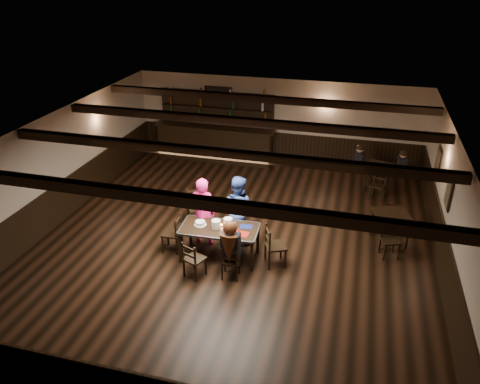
% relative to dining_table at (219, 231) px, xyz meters
% --- Properties ---
extents(ground, '(10.00, 10.00, 0.00)m').
position_rel_dining_table_xyz_m(ground, '(0.14, 0.70, -0.68)').
color(ground, black).
rests_on(ground, ground).
extents(room_shell, '(9.02, 10.02, 2.71)m').
position_rel_dining_table_xyz_m(room_shell, '(0.15, 0.74, 1.07)').
color(room_shell, beige).
rests_on(room_shell, ground).
extents(dining_table, '(1.73, 0.93, 0.75)m').
position_rel_dining_table_xyz_m(dining_table, '(0.00, 0.00, 0.00)').
color(dining_table, black).
rests_on(dining_table, ground).
extents(chair_near_left, '(0.50, 0.49, 0.83)m').
position_rel_dining_table_xyz_m(chair_near_left, '(-0.33, -0.84, -0.20)').
color(chair_near_left, black).
rests_on(chair_near_left, ground).
extents(chair_near_right, '(0.39, 0.37, 0.77)m').
position_rel_dining_table_xyz_m(chair_near_right, '(0.44, -0.69, -0.23)').
color(chair_near_right, black).
rests_on(chair_near_right, ground).
extents(chair_end_left, '(0.41, 0.43, 0.88)m').
position_rel_dining_table_xyz_m(chair_end_left, '(-1.04, 0.01, -0.17)').
color(chair_end_left, black).
rests_on(chair_end_left, ground).
extents(chair_end_right, '(0.55, 0.56, 0.93)m').
position_rel_dining_table_xyz_m(chair_end_right, '(1.15, 0.02, -0.14)').
color(chair_end_right, black).
rests_on(chair_end_right, ground).
extents(chair_far_pushed, '(0.61, 0.60, 0.96)m').
position_rel_dining_table_xyz_m(chair_far_pushed, '(-0.99, 1.27, -0.12)').
color(chair_far_pushed, black).
rests_on(chair_far_pushed, ground).
extents(woman_pink, '(0.63, 0.43, 1.66)m').
position_rel_dining_table_xyz_m(woman_pink, '(-0.52, 0.45, 0.15)').
color(woman_pink, '#E91D6B').
rests_on(woman_pink, ground).
extents(man_blue, '(0.88, 0.74, 1.64)m').
position_rel_dining_table_xyz_m(man_blue, '(0.19, 0.78, 0.14)').
color(man_blue, navy).
rests_on(man_blue, ground).
extents(seated_person, '(0.37, 0.56, 0.91)m').
position_rel_dining_table_xyz_m(seated_person, '(0.43, -0.65, 0.19)').
color(seated_person, black).
rests_on(seated_person, ground).
extents(cake, '(0.27, 0.27, 0.09)m').
position_rel_dining_table_xyz_m(cake, '(-0.44, 0.02, 0.11)').
color(cake, white).
rests_on(cake, dining_table).
extents(plate_stack_a, '(0.19, 0.19, 0.18)m').
position_rel_dining_table_xyz_m(plate_stack_a, '(-0.07, -0.01, 0.16)').
color(plate_stack_a, white).
rests_on(plate_stack_a, dining_table).
extents(plate_stack_b, '(0.19, 0.19, 0.22)m').
position_rel_dining_table_xyz_m(plate_stack_b, '(0.18, 0.06, 0.18)').
color(plate_stack_b, white).
rests_on(plate_stack_b, dining_table).
extents(tea_light, '(0.05, 0.05, 0.06)m').
position_rel_dining_table_xyz_m(tea_light, '(0.03, 0.08, 0.10)').
color(tea_light, '#A5A8AD').
rests_on(tea_light, dining_table).
extents(salt_shaker, '(0.03, 0.03, 0.08)m').
position_rel_dining_table_xyz_m(salt_shaker, '(0.38, -0.10, 0.11)').
color(salt_shaker, silver).
rests_on(salt_shaker, dining_table).
extents(pepper_shaker, '(0.03, 0.03, 0.08)m').
position_rel_dining_table_xyz_m(pepper_shaker, '(0.45, -0.06, 0.11)').
color(pepper_shaker, '#A5A8AD').
rests_on(pepper_shaker, dining_table).
extents(drink_glass, '(0.07, 0.07, 0.11)m').
position_rel_dining_table_xyz_m(drink_glass, '(0.30, 0.11, 0.13)').
color(drink_glass, silver).
rests_on(drink_glass, dining_table).
extents(menu_red, '(0.35, 0.26, 0.00)m').
position_rel_dining_table_xyz_m(menu_red, '(0.51, -0.11, 0.07)').
color(menu_red, maroon).
rests_on(menu_red, dining_table).
extents(menu_blue, '(0.29, 0.23, 0.00)m').
position_rel_dining_table_xyz_m(menu_blue, '(0.55, 0.19, 0.07)').
color(menu_blue, '#111856').
rests_on(menu_blue, dining_table).
extents(bar_counter, '(3.91, 0.70, 2.20)m').
position_rel_dining_table_xyz_m(bar_counter, '(-1.80, 5.42, 0.05)').
color(bar_counter, black).
rests_on(bar_counter, ground).
extents(back_table_a, '(0.96, 0.96, 0.75)m').
position_rel_dining_table_xyz_m(back_table_a, '(3.61, 1.61, -0.03)').
color(back_table_a, black).
rests_on(back_table_a, ground).
extents(back_table_b, '(0.90, 0.90, 0.75)m').
position_rel_dining_table_xyz_m(back_table_b, '(3.34, 4.41, -0.04)').
color(back_table_b, black).
rests_on(back_table_b, ground).
extents(bg_patron_left, '(0.28, 0.41, 0.80)m').
position_rel_dining_table_xyz_m(bg_patron_left, '(2.76, 4.55, 0.19)').
color(bg_patron_left, black).
rests_on(bg_patron_left, ground).
extents(bg_patron_right, '(0.26, 0.38, 0.73)m').
position_rel_dining_table_xyz_m(bg_patron_right, '(3.94, 4.56, 0.15)').
color(bg_patron_right, black).
rests_on(bg_patron_right, ground).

